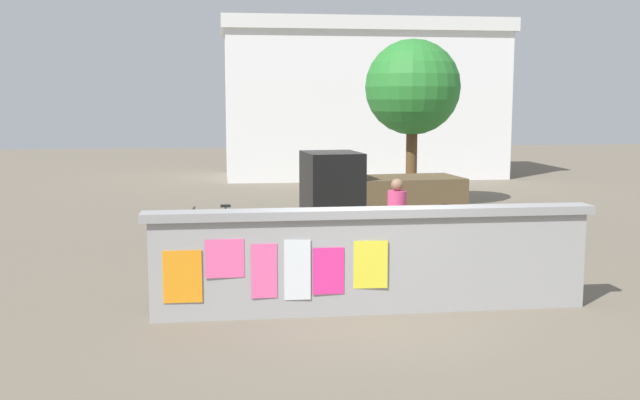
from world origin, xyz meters
TOP-DOWN VIEW (x-y plane):
  - ground at (0.00, 8.00)m, footprint 60.00×60.00m
  - poster_wall at (-0.01, -0.00)m, footprint 6.40×0.42m
  - auto_rickshaw_truck at (1.34, 6.46)m, footprint 3.72×1.82m
  - motorcycle at (-1.00, 1.57)m, footprint 1.88×0.67m
  - bicycle_near at (-2.19, 4.55)m, footprint 1.71×0.44m
  - person_walking at (0.99, 2.74)m, footprint 0.46×0.46m
  - tree_roadside at (3.17, 10.14)m, footprint 2.64×2.64m
  - building_background at (3.45, 19.10)m, footprint 11.01×4.62m

SIDE VIEW (x-z plane):
  - ground at x=0.00m, z-range 0.00..0.00m
  - bicycle_near at x=-2.19m, z-range -0.11..0.84m
  - motorcycle at x=-1.00m, z-range 0.03..0.90m
  - poster_wall at x=-0.01m, z-range 0.02..1.52m
  - auto_rickshaw_truck at x=1.34m, z-range -0.02..1.83m
  - person_walking at x=0.99m, z-range 0.18..1.80m
  - building_background at x=3.45m, z-range 0.02..6.08m
  - tree_roadside at x=3.17m, z-range 1.00..5.68m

